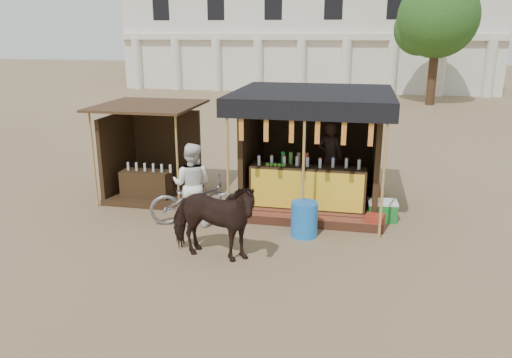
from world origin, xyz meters
name	(u,v)px	position (x,y,z in m)	size (l,w,h in m)	color
ground	(239,259)	(0.00, 0.00, 0.00)	(120.00, 120.00, 0.00)	#846B4C
main_stall	(313,164)	(1.03, 3.36, 1.03)	(3.60, 3.61, 2.78)	brown
secondary_stall	(148,163)	(-3.17, 3.24, 0.85)	(2.40, 2.40, 2.38)	#3B2615
cow	(212,220)	(-0.47, -0.08, 0.77)	(0.83, 1.82, 1.54)	black
motorbike	(196,200)	(-1.35, 1.61, 0.53)	(0.70, 2.01, 1.06)	gray
bystander	(192,184)	(-1.41, 1.55, 0.91)	(0.88, 0.69, 1.82)	white
blue_barrel	(304,219)	(1.07, 1.37, 0.36)	(0.55, 0.55, 0.73)	blue
red_crate	(375,222)	(2.52, 2.00, 0.16)	(0.39, 0.35, 0.33)	maroon
cooler	(382,211)	(2.68, 2.60, 0.23)	(0.68, 0.50, 0.46)	#1B792A
background_building	(308,32)	(-2.00, 29.94, 3.98)	(26.00, 7.45, 8.18)	silver
tree	(434,21)	(5.81, 22.14, 4.63)	(4.50, 4.40, 7.00)	#382314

